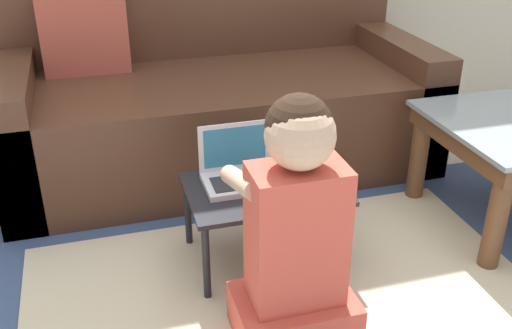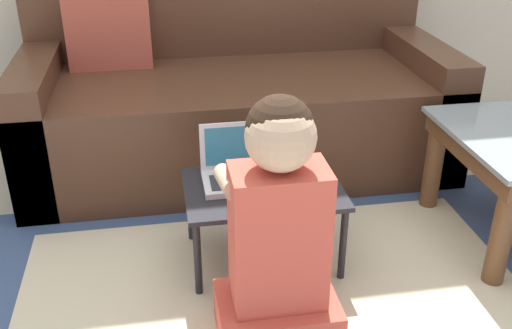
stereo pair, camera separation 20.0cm
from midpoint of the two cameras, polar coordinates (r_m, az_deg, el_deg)
The scene contains 7 objects.
ground_plane at distance 2.01m, azimuth -1.60°, elevation -11.68°, with size 16.00×16.00×0.00m, color beige.
area_rug at distance 1.99m, azimuth -0.50°, elevation -12.06°, with size 2.26×1.31×0.01m.
couch at distance 2.73m, azimuth -6.09°, elevation 6.05°, with size 1.84×0.87×0.82m.
laptop_desk at distance 2.00m, azimuth -2.06°, elevation -3.01°, with size 0.52×0.37×0.29m.
laptop at distance 2.00m, azimuth -4.40°, elevation -0.90°, with size 0.25×0.18×0.19m.
computer_mouse at distance 1.99m, azimuth 0.97°, elevation -1.52°, with size 0.06×0.11×0.03m.
person_seated at distance 1.62m, azimuth 0.39°, elevation -6.54°, with size 0.34×0.41×0.75m.
Camera 1 is at (-0.48, -1.50, 1.25)m, focal length 42.00 mm.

